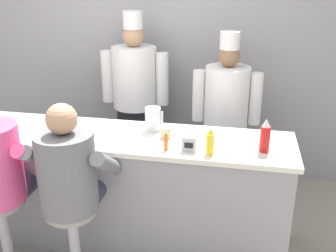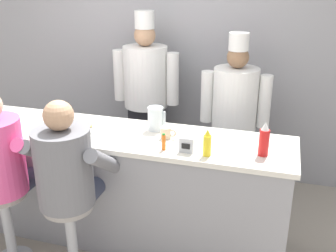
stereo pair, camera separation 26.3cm
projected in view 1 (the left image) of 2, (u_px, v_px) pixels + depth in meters
The scene contains 13 objects.
wall_back at pixel (146, 55), 4.41m from camera, with size 10.00×0.06×2.70m.
diner_counter at pixel (107, 186), 3.38m from camera, with size 3.07×0.67×0.99m.
ketchup_bottle_red at pixel (265, 137), 2.84m from camera, with size 0.07×0.07×0.25m.
mustard_bottle_yellow at pixel (210, 142), 2.81m from camera, with size 0.06×0.06×0.20m.
hot_sauce_bottle_orange at pixel (166, 142), 2.89m from camera, with size 0.03×0.03×0.13m.
water_pitcher_clear at pixel (153, 119), 3.24m from camera, with size 0.15×0.13×0.20m.
breakfast_plate at pixel (82, 130), 3.23m from camera, with size 0.28×0.28×0.05m.
cereal_bowl at pixel (52, 129), 3.22m from camera, with size 0.16×0.16×0.05m.
coffee_mug_tan at pixel (166, 133), 3.10m from camera, with size 0.13×0.08×0.09m.
napkin_dispenser_chrome at pixel (189, 144), 2.87m from camera, with size 0.10×0.06×0.11m.
diner_seated_grey at pixel (70, 176), 2.74m from camera, with size 0.61×0.60×1.43m.
cook_in_whites_near at pixel (135, 92), 4.20m from camera, with size 0.73×0.47×1.86m.
cook_in_whites_far at pixel (226, 111), 3.86m from camera, with size 0.67×0.43×1.71m.
Camera 1 is at (1.10, -2.47, 2.21)m, focal length 42.00 mm.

